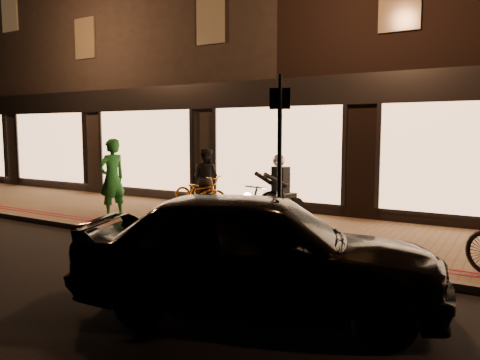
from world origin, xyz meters
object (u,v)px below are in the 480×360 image
(motorcycle, at_px, (275,201))
(parked_car, at_px, (258,250))
(bicycle_gold, at_px, (200,193))
(person_green, at_px, (112,178))
(sign_post, at_px, (280,154))

(motorcycle, bearing_deg, parked_car, -49.67)
(bicycle_gold, height_order, person_green, person_green)
(sign_post, relative_size, bicycle_gold, 1.68)
(sign_post, distance_m, parked_car, 2.60)
(bicycle_gold, bearing_deg, sign_post, -120.95)
(sign_post, bearing_deg, parked_car, -69.53)
(motorcycle, height_order, parked_car, motorcycle)
(motorcycle, xyz_separation_m, sign_post, (0.84, -1.48, 1.06))
(motorcycle, xyz_separation_m, parked_car, (1.67, -3.71, 0.01))
(sign_post, distance_m, person_green, 4.94)
(motorcycle, xyz_separation_m, person_green, (-3.98, -0.69, 0.33))
(bicycle_gold, distance_m, parked_car, 6.52)
(motorcycle, distance_m, parked_car, 4.07)
(sign_post, relative_size, person_green, 1.59)
(person_green, height_order, parked_car, person_green)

